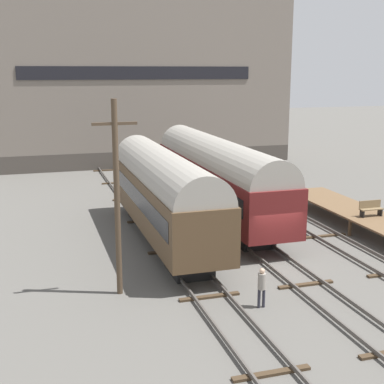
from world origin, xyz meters
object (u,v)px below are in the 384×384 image
(bench, at_px, (371,208))
(person_worker, at_px, (262,284))
(train_car_brown, at_px, (163,191))
(utility_pole, at_px, (117,196))
(train_car_maroon, at_px, (216,173))

(bench, height_order, person_worker, bench)
(train_car_brown, xyz_separation_m, utility_pole, (-3.48, -6.33, 1.38))
(person_worker, height_order, utility_pole, utility_pole)
(utility_pole, bearing_deg, train_car_maroon, 52.49)
(train_car_maroon, xyz_separation_m, person_worker, (-2.78, -13.34, -1.88))
(train_car_brown, height_order, bench, train_car_brown)
(train_car_maroon, distance_m, person_worker, 13.75)
(train_car_brown, xyz_separation_m, bench, (11.74, -1.99, -1.34))
(bench, bearing_deg, person_worker, -143.85)
(utility_pole, bearing_deg, person_worker, -30.30)
(person_worker, distance_m, utility_pole, 6.79)
(bench, relative_size, person_worker, 0.85)
(train_car_maroon, xyz_separation_m, bench, (7.28, -5.99, -1.35))
(bench, bearing_deg, train_car_maroon, 140.59)
(train_car_maroon, bearing_deg, train_car_brown, -138.06)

